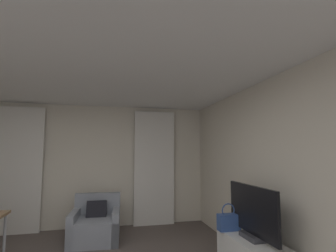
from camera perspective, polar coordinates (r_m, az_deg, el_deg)
name	(u,v)px	position (r m, az deg, el deg)	size (l,w,h in m)	color
wall_window	(91,165)	(5.73, -17.19, -8.55)	(5.12, 0.06, 2.60)	beige
wall_right	(289,176)	(3.45, 25.84, -10.18)	(0.06, 6.12, 2.60)	beige
ceiling	(74,52)	(2.90, -20.62, 15.46)	(5.12, 6.12, 0.06)	white
curtain_left_panel	(18,169)	(5.86, -30.97, -8.40)	(0.90, 0.06, 2.50)	silver
curtain_right_panel	(154,167)	(5.68, -3.13, -9.33)	(0.90, 0.06, 2.50)	silver
armchair	(96,225)	(5.03, -16.16, -20.91)	(0.90, 0.89, 0.79)	gray
tv_flatscreen	(252,213)	(3.53, 18.63, -18.33)	(0.20, 1.05, 0.66)	#333338
handbag_primary	(229,221)	(3.85, 13.62, -20.37)	(0.30, 0.14, 0.37)	#335193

